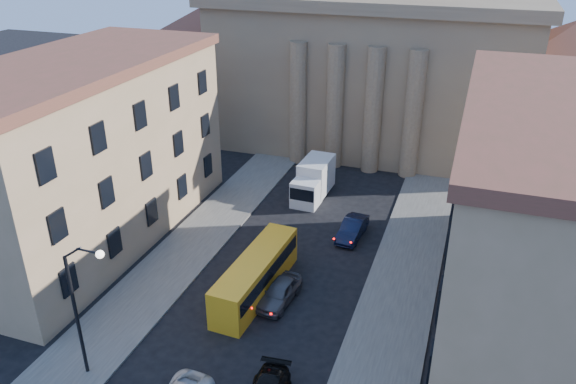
% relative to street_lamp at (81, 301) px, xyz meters
% --- Properties ---
extents(sidewalk_left, '(5.00, 60.00, 0.15)m').
position_rel_street_lamp_xyz_m(sidewalk_left, '(-1.53, 10.00, -5.21)').
color(sidewalk_left, '#504E49').
rests_on(sidewalk_left, ground).
extents(sidewalk_right, '(5.00, 60.00, 0.15)m').
position_rel_street_lamp_xyz_m(sidewalk_right, '(15.47, 10.00, -5.21)').
color(sidewalk_right, '#504E49').
rests_on(sidewalk_right, ground).
extents(church, '(68.02, 28.76, 36.60)m').
position_rel_street_lamp_xyz_m(church, '(6.97, 47.47, 6.59)').
color(church, '#7A624B').
rests_on(church, ground).
extents(building_left, '(11.60, 26.60, 14.70)m').
position_rel_street_lamp_xyz_m(building_left, '(-10.03, 14.00, 2.14)').
color(building_left, tan).
rests_on(building_left, ground).
extents(building_right, '(11.60, 26.60, 14.70)m').
position_rel_street_lamp_xyz_m(building_right, '(23.97, 14.00, 2.14)').
color(building_right, tan).
rests_on(building_right, ground).
extents(street_lamp, '(2.62, 0.44, 8.83)m').
position_rel_street_lamp_xyz_m(street_lamp, '(0.00, 0.00, 0.00)').
color(street_lamp, black).
rests_on(street_lamp, ground).
extents(car_right_far, '(2.32, 4.74, 1.56)m').
position_rel_street_lamp_xyz_m(car_right_far, '(7.77, 10.08, -4.51)').
color(car_right_far, '#4A4A4F').
rests_on(car_right_far, ground).
extents(car_right_distant, '(1.97, 4.79, 1.54)m').
position_rel_street_lamp_xyz_m(car_right_distant, '(10.47, 20.46, -4.51)').
color(car_right_distant, black).
rests_on(car_right_distant, ground).
extents(city_bus, '(2.85, 10.13, 2.82)m').
position_rel_street_lamp_xyz_m(city_bus, '(5.81, 10.65, -3.77)').
color(city_bus, '#FAAD1B').
rests_on(city_bus, ground).
extents(box_truck, '(2.71, 6.39, 3.46)m').
position_rel_street_lamp_xyz_m(box_truck, '(5.15, 26.79, -3.65)').
color(box_truck, silver).
rests_on(box_truck, ground).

